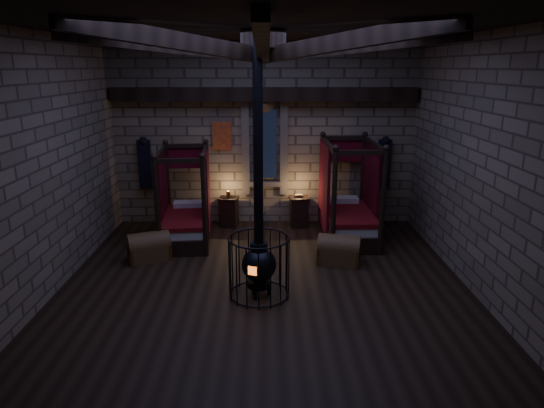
{
  "coord_description": "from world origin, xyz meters",
  "views": [
    {
      "loc": [
        0.06,
        -7.82,
        3.66
      ],
      "look_at": [
        0.14,
        0.6,
        1.26
      ],
      "focal_mm": 32.0,
      "sensor_mm": 36.0,
      "label": 1
    }
  ],
  "objects_px": {
    "trunk_left": "(149,247)",
    "stove": "(259,261)",
    "bed_left": "(186,218)",
    "trunk_right": "(339,250)",
    "bed_right": "(348,214)"
  },
  "relations": [
    {
      "from": "bed_left",
      "to": "trunk_right",
      "type": "bearing_deg",
      "value": -27.8
    },
    {
      "from": "bed_right",
      "to": "trunk_right",
      "type": "relative_size",
      "value": 2.4
    },
    {
      "from": "bed_left",
      "to": "bed_right",
      "type": "height_order",
      "value": "bed_right"
    },
    {
      "from": "bed_left",
      "to": "trunk_left",
      "type": "height_order",
      "value": "bed_left"
    },
    {
      "from": "bed_left",
      "to": "trunk_right",
      "type": "height_order",
      "value": "bed_left"
    },
    {
      "from": "bed_left",
      "to": "trunk_right",
      "type": "xyz_separation_m",
      "value": [
        3.13,
        -1.33,
        -0.23
      ]
    },
    {
      "from": "bed_left",
      "to": "stove",
      "type": "relative_size",
      "value": 0.49
    },
    {
      "from": "trunk_right",
      "to": "stove",
      "type": "bearing_deg",
      "value": -123.64
    },
    {
      "from": "trunk_right",
      "to": "stove",
      "type": "xyz_separation_m",
      "value": [
        -1.51,
        -1.37,
        0.36
      ]
    },
    {
      "from": "stove",
      "to": "bed_left",
      "type": "bearing_deg",
      "value": 142.51
    },
    {
      "from": "trunk_right",
      "to": "stove",
      "type": "height_order",
      "value": "stove"
    },
    {
      "from": "trunk_left",
      "to": "trunk_right",
      "type": "distance_m",
      "value": 3.69
    },
    {
      "from": "stove",
      "to": "bed_right",
      "type": "bearing_deg",
      "value": 77.72
    },
    {
      "from": "trunk_left",
      "to": "trunk_right",
      "type": "height_order",
      "value": "trunk_right"
    },
    {
      "from": "trunk_left",
      "to": "stove",
      "type": "relative_size",
      "value": 0.23
    }
  ]
}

